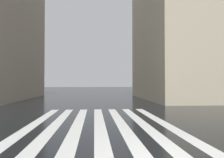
{
  "coord_description": "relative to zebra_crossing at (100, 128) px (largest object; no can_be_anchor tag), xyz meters",
  "views": [
    {
      "loc": [
        -5.23,
        1.75,
        1.88
      ],
      "look_at": [
        8.72,
        0.62,
        2.16
      ],
      "focal_mm": 34.88,
      "sensor_mm": 36.0,
      "label": 1
    }
  ],
  "objects": [
    {
      "name": "zebra_crossing",
      "position": [
        0.0,
        0.0,
        0.0
      ],
      "size": [
        13.0,
        6.5,
        0.01
      ],
      "color": "silver",
      "rests_on": "ground_plane"
    }
  ]
}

